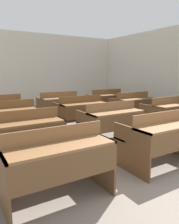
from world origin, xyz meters
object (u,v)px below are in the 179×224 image
(bench_third_center, at_px, (81,111))
(bench_third_right, at_px, (133,105))
(bench_third_left, at_px, (7,119))
(bench_front_center, at_px, (161,137))
(bench_second_center, at_px, (112,121))
(wastepaper_bin, at_px, (123,104))
(bench_back_center, at_px, (60,104))
(bench_second_right, at_px, (169,112))
(bench_second_left, at_px, (24,133))
(bench_front_left, at_px, (56,160))
(bench_back_right, at_px, (107,100))

(bench_third_center, relative_size, bench_third_right, 1.00)
(bench_third_left, distance_m, bench_third_right, 3.65)
(bench_third_left, bearing_deg, bench_front_center, -55.72)
(bench_front_center, relative_size, bench_third_left, 1.00)
(bench_second_center, distance_m, wastepaper_bin, 4.54)
(bench_third_right, relative_size, bench_back_center, 1.00)
(bench_second_right, xyz_separation_m, wastepaper_bin, (1.29, 3.32, -0.32))
(bench_front_center, distance_m, bench_second_center, 1.30)
(bench_second_left, bearing_deg, bench_front_left, -89.04)
(bench_third_left, height_order, bench_third_center, same)
(bench_second_center, bearing_deg, bench_second_left, 179.55)
(bench_back_right, height_order, wastepaper_bin, bench_back_right)
(bench_third_left, height_order, bench_back_center, same)
(bench_front_left, relative_size, bench_back_right, 1.00)
(bench_second_right, xyz_separation_m, bench_third_center, (-1.77, 1.34, 0.00))
(bench_front_left, relative_size, bench_third_right, 1.00)
(bench_front_left, distance_m, bench_third_left, 2.67)
(bench_back_center, bearing_deg, bench_third_right, -35.95)
(bench_third_right, height_order, bench_back_right, same)
(bench_second_left, relative_size, bench_third_left, 1.00)
(bench_third_left, bearing_deg, bench_third_center, -0.70)
(wastepaper_bin, bearing_deg, bench_third_left, -158.23)
(bench_front_left, distance_m, bench_second_center, 2.21)
(bench_second_right, bearing_deg, bench_back_right, 89.71)
(bench_second_center, height_order, bench_second_right, same)
(bench_third_left, bearing_deg, bench_back_right, 19.79)
(bench_front_center, bearing_deg, bench_second_center, 89.93)
(bench_front_center, bearing_deg, wastepaper_bin, 56.28)
(bench_second_center, relative_size, bench_third_center, 1.00)
(bench_front_left, relative_size, bench_second_center, 1.00)
(bench_second_right, distance_m, wastepaper_bin, 3.57)
(bench_third_right, distance_m, bench_back_center, 2.26)
(bench_second_right, bearing_deg, wastepaper_bin, 68.76)
(bench_front_left, height_order, bench_front_center, same)
(bench_third_left, bearing_deg, bench_third_right, -0.01)
(bench_second_center, xyz_separation_m, bench_back_right, (1.81, 2.67, 0.00))
(bench_third_center, bearing_deg, bench_second_left, -144.09)
(bench_front_left, relative_size, wastepaper_bin, 4.06)
(bench_third_center, bearing_deg, bench_front_left, -124.37)
(bench_second_center, height_order, bench_third_left, same)
(bench_second_left, height_order, wastepaper_bin, bench_second_left)
(bench_second_right, bearing_deg, bench_back_center, 123.71)
(bench_front_center, bearing_deg, bench_second_left, 143.92)
(wastepaper_bin, bearing_deg, bench_back_right, -152.88)
(bench_second_left, bearing_deg, bench_third_center, 35.91)
(bench_second_right, xyz_separation_m, bench_back_right, (0.01, 2.66, 0.00))
(bench_second_center, bearing_deg, bench_back_right, 55.87)
(bench_second_center, distance_m, bench_third_left, 2.27)
(bench_back_right, bearing_deg, bench_third_right, -88.99)
(bench_back_center, bearing_deg, bench_third_center, -89.24)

